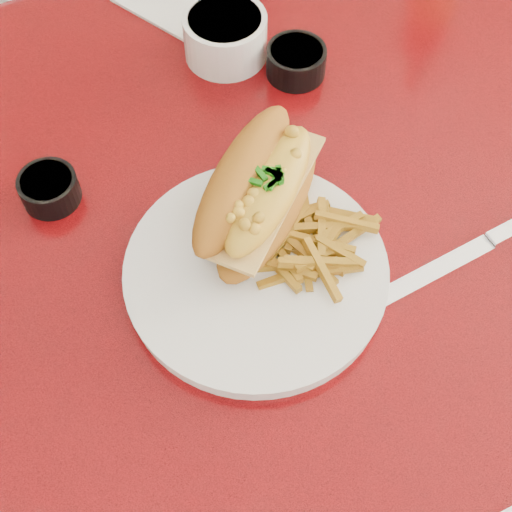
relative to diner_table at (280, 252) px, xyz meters
name	(u,v)px	position (x,y,z in m)	size (l,w,h in m)	color
ground	(271,415)	(0.00, 0.00, -0.61)	(8.00, 8.00, 0.00)	silver
diner_table	(280,252)	(0.00, 0.00, 0.00)	(1.23, 0.83, 0.77)	red
booth_bench_far	(115,43)	(0.00, 0.81, -0.32)	(1.20, 0.51, 0.90)	#951009
dinner_plate	(256,273)	(-0.08, -0.11, 0.17)	(0.32, 0.32, 0.02)	white
mac_hoagie	(259,191)	(-0.05, -0.05, 0.21)	(0.20, 0.19, 0.08)	#AD681C
fries_pile	(316,239)	(-0.02, -0.11, 0.19)	(0.10, 0.09, 0.03)	#BC8820
fork	(252,235)	(-0.07, -0.07, 0.18)	(0.06, 0.15, 0.00)	silver
gravy_ramekin	(225,35)	(0.01, 0.19, 0.19)	(0.11, 0.11, 0.05)	white
sauce_cup_left	(49,188)	(-0.23, 0.07, 0.18)	(0.06, 0.06, 0.03)	black
sauce_cup_right	(296,60)	(0.08, 0.13, 0.18)	(0.09, 0.09, 0.03)	black
knife	(481,246)	(0.13, -0.17, 0.16)	(0.23, 0.04, 0.01)	silver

